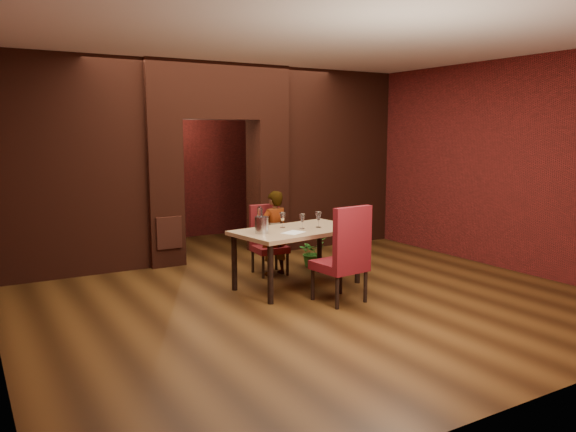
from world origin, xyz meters
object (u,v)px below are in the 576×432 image
Objects in this scene: wine_bucket at (262,225)px; water_bottle at (260,218)px; dining_table at (297,258)px; person_seated at (274,233)px; wine_glass_b at (302,221)px; potted_plant at (312,252)px; wine_glass_a at (283,220)px; chair_near at (339,253)px; chair_far at (270,240)px; wine_glass_c at (318,220)px.

wine_bucket is 0.30m from water_bottle.
water_bottle is (0.12, 0.27, 0.05)m from wine_bucket.
person_seated is at bearing 78.37° from dining_table.
wine_glass_b is 0.44× the size of potted_plant.
person_seated is 2.68× the size of potted_plant.
potted_plant is at bearing 50.24° from wine_glass_b.
wine_glass_b is 1.34m from potted_plant.
person_seated is at bearing -169.45° from potted_plant.
wine_glass_b is (0.18, -0.22, -0.00)m from wine_glass_a.
chair_near is 5.99× the size of wine_glass_b.
chair_near is (0.09, -0.84, 0.21)m from dining_table.
wine_bucket is at bearing -55.71° from chair_near.
person_seated is 0.62m from wine_glass_a.
chair_near is at bearing -78.15° from wine_glass_a.
chair_far is 0.84× the size of chair_near.
water_bottle is 0.67× the size of potted_plant.
water_bottle is (-0.33, 0.03, 0.05)m from wine_glass_a.
wine_bucket is at bearing -146.48° from potted_plant.
wine_glass_c is 0.46× the size of potted_plant.
wine_glass_c is (0.21, 0.79, 0.30)m from chair_near.
wine_glass_a is 1.33m from potted_plant.
chair_far reaches higher than wine_glass_c.
wine_bucket reaches higher than potted_plant.
wine_glass_a is 0.97× the size of wine_glass_c.
water_bottle is (-0.55, 1.06, 0.35)m from chair_near.
potted_plant is at bearing 36.09° from wine_glass_a.
wine_glass_c is (0.43, -0.24, 0.00)m from wine_glass_a.
wine_bucket is (-0.45, -0.24, 0.00)m from wine_glass_a.
wine_glass_c is at bearing 104.41° from person_seated.
wine_glass_c reaches higher than wine_glass_b.
wine_glass_c is 1.00× the size of wine_bucket.
dining_table is 5.47× the size of water_bottle.
water_bottle is at bearing 160.37° from wine_glass_c.
person_seated is at bearing 73.05° from wine_glass_a.
dining_table is 0.51m from wine_glass_b.
wine_glass_a is 1.03× the size of wine_glass_b.
chair_far is 0.85m from potted_plant.
wine_glass_a is at bearing 68.22° from person_seated.
wine_glass_b is at bearing -81.88° from chair_far.
wine_glass_a is at bearing 129.19° from wine_glass_b.
dining_table is 0.76m from water_bottle.
chair_near is 1.10m from wine_glass_a.
chair_far is 1.09m from wine_bucket.
potted_plant is (0.76, 0.14, -0.39)m from person_seated.
chair_near is 2.61× the size of potted_plant.
person_seated is 5.96× the size of wine_glass_a.
chair_near reaches higher than water_bottle.
chair_far is at bearing 93.73° from wine_glass_b.
chair_far is at bearing -92.47° from chair_near.
water_bottle is at bearing -68.30° from chair_near.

